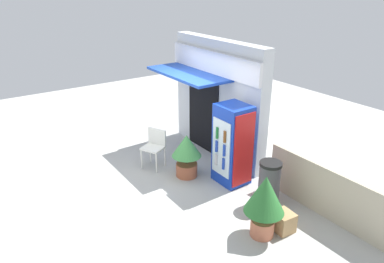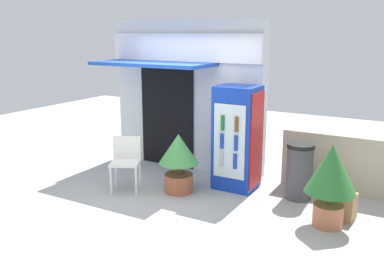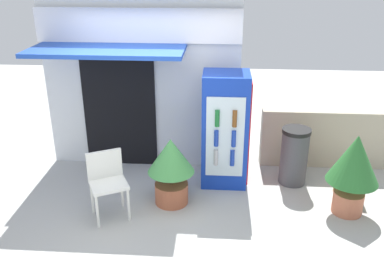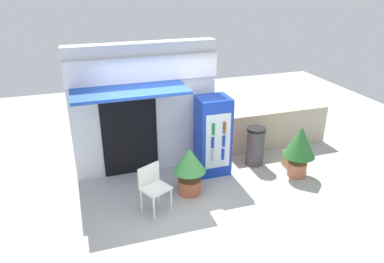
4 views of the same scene
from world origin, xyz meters
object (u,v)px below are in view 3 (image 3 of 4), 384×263
at_px(plastic_chair, 107,179).
at_px(potted_plant_curbside, 354,165).
at_px(potted_plant_near_shop, 171,165).
at_px(drink_cooler, 225,130).
at_px(trash_bin, 294,156).
at_px(cardboard_box, 348,186).

bearing_deg(plastic_chair, potted_plant_curbside, 4.53).
xyz_separation_m(plastic_chair, potted_plant_near_shop, (0.80, 0.34, 0.05)).
xyz_separation_m(drink_cooler, potted_plant_curbside, (1.65, -0.73, -0.14)).
relative_size(drink_cooler, potted_plant_curbside, 1.51).
distance_m(potted_plant_curbside, trash_bin, 1.02).
bearing_deg(drink_cooler, cardboard_box, -11.04).
height_order(plastic_chair, trash_bin, same).
bearing_deg(potted_plant_curbside, plastic_chair, -175.47).
xyz_separation_m(potted_plant_near_shop, trash_bin, (1.77, 0.68, -0.14)).
bearing_deg(cardboard_box, potted_plant_near_shop, -173.14).
xyz_separation_m(potted_plant_curbside, cardboard_box, (0.11, 0.38, -0.53)).
height_order(potted_plant_near_shop, cardboard_box, potted_plant_near_shop).
bearing_deg(potted_plant_near_shop, potted_plant_curbside, -2.03).
xyz_separation_m(potted_plant_curbside, trash_bin, (-0.62, 0.77, -0.27)).
bearing_deg(trash_bin, potted_plant_curbside, -51.30).
xyz_separation_m(plastic_chair, trash_bin, (2.56, 1.02, -0.09)).
bearing_deg(cardboard_box, trash_bin, 152.20).
xyz_separation_m(potted_plant_near_shop, potted_plant_curbside, (2.38, -0.08, 0.13)).
height_order(potted_plant_curbside, trash_bin, potted_plant_curbside).
distance_m(trash_bin, cardboard_box, 0.87).
xyz_separation_m(potted_plant_near_shop, cardboard_box, (2.50, 0.30, -0.41)).
height_order(plastic_chair, potted_plant_near_shop, potted_plant_near_shop).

